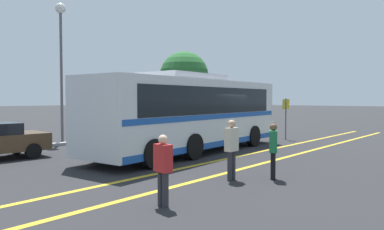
{
  "coord_description": "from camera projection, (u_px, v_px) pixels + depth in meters",
  "views": [
    {
      "loc": [
        -13.63,
        -10.31,
        2.31
      ],
      "look_at": [
        -1.31,
        0.1,
        1.61
      ],
      "focal_mm": 35.0,
      "sensor_mm": 36.0,
      "label": 1
    }
  ],
  "objects": [
    {
      "name": "transit_bus",
      "position": [
        192.0,
        112.0,
        16.13
      ],
      "size": [
        11.28,
        3.38,
        3.35
      ],
      "rotation": [
        0.0,
        0.0,
        -1.5
      ],
      "color": "silver",
      "rests_on": "ground_plane"
    },
    {
      "name": "lane_strip_1",
      "position": [
        270.0,
        161.0,
        13.78
      ],
      "size": [
        30.82,
        0.2,
        0.01
      ],
      "primitive_type": "cube",
      "rotation": [
        0.0,
        0.0,
        1.57
      ],
      "color": "gold",
      "rests_on": "ground_plane"
    },
    {
      "name": "ground_plane",
      "position": [
        212.0,
        149.0,
        17.15
      ],
      "size": [
        220.0,
        220.0,
        0.0
      ],
      "primitive_type": "plane",
      "color": "#262628"
    },
    {
      "name": "curb_strip",
      "position": [
        102.0,
        140.0,
        20.35
      ],
      "size": [
        38.82,
        0.36,
        0.15
      ],
      "primitive_type": "cube",
      "color": "#99999E",
      "rests_on": "ground_plane"
    },
    {
      "name": "tree_0",
      "position": [
        184.0,
        76.0,
        31.55
      ],
      "size": [
        4.12,
        4.12,
        6.3
      ],
      "color": "#513823",
      "rests_on": "ground_plane"
    },
    {
      "name": "bus_stop_sign",
      "position": [
        286.0,
        114.0,
        21.07
      ],
      "size": [
        0.07,
        0.4,
        2.34
      ],
      "rotation": [
        0.0,
        0.0,
        -1.5
      ],
      "color": "#59595E",
      "rests_on": "ground_plane"
    },
    {
      "name": "street_lamp",
      "position": [
        61.0,
        39.0,
        19.65
      ],
      "size": [
        0.55,
        0.55,
        7.33
      ],
      "color": "#59595E",
      "rests_on": "ground_plane"
    },
    {
      "name": "pedestrian_0",
      "position": [
        232.0,
        146.0,
        10.56
      ],
      "size": [
        0.42,
        0.23,
        1.72
      ],
      "rotation": [
        0.0,
        0.0,
        0.02
      ],
      "color": "#2D2D33",
      "rests_on": "ground_plane"
    },
    {
      "name": "pedestrian_2",
      "position": [
        163.0,
        166.0,
        8.0
      ],
      "size": [
        0.29,
        0.45,
        1.54
      ],
      "rotation": [
        0.0,
        0.0,
        4.54
      ],
      "color": "#2D2D33",
      "rests_on": "ground_plane"
    },
    {
      "name": "pedestrian_1",
      "position": [
        273.0,
        148.0,
        10.71
      ],
      "size": [
        0.47,
        0.39,
        1.61
      ],
      "rotation": [
        0.0,
        0.0,
        3.62
      ],
      "color": "black",
      "rests_on": "ground_plane"
    },
    {
      "name": "lane_strip_0",
      "position": [
        234.0,
        157.0,
        14.8
      ],
      "size": [
        30.82,
        0.2,
        0.01
      ],
      "primitive_type": "cube",
      "rotation": [
        0.0,
        0.0,
        1.57
      ],
      "color": "gold",
      "rests_on": "ground_plane"
    }
  ]
}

